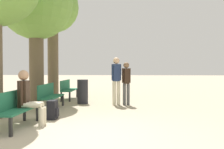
% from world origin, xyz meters
% --- Properties ---
extents(ground_plane, '(80.00, 80.00, 0.00)m').
position_xyz_m(ground_plane, '(0.00, 0.00, 0.00)').
color(ground_plane, tan).
extents(bench_row_0, '(0.43, 1.56, 0.83)m').
position_xyz_m(bench_row_0, '(-1.58, 0.55, 0.48)').
color(bench_row_0, '#1E6042').
rests_on(bench_row_0, ground_plane).
extents(bench_row_1, '(0.43, 1.56, 0.83)m').
position_xyz_m(bench_row_1, '(-1.58, 3.09, 0.48)').
color(bench_row_1, '#1E6042').
rests_on(bench_row_1, ground_plane).
extents(bench_row_2, '(0.43, 1.56, 0.83)m').
position_xyz_m(bench_row_2, '(-1.58, 5.63, 0.48)').
color(bench_row_2, '#1E6042').
rests_on(bench_row_2, ground_plane).
extents(tree_row_1, '(2.84, 2.84, 5.30)m').
position_xyz_m(tree_row_1, '(-2.57, 4.63, 3.79)').
color(tree_row_1, brown).
rests_on(tree_row_1, ground_plane).
extents(tree_row_2, '(2.46, 2.46, 5.50)m').
position_xyz_m(tree_row_2, '(-2.57, 6.83, 4.12)').
color(tree_row_2, brown).
rests_on(tree_row_2, ground_plane).
extents(person_seated, '(0.63, 0.36, 1.30)m').
position_xyz_m(person_seated, '(-1.36, 0.80, 0.68)').
color(person_seated, beige).
rests_on(person_seated, ground_plane).
extents(backpack, '(0.26, 0.34, 0.50)m').
position_xyz_m(backpack, '(-1.00, 1.53, 0.25)').
color(backpack, black).
rests_on(backpack, ground_plane).
extents(pedestrian_near, '(0.32, 0.26, 1.56)m').
position_xyz_m(pedestrian_near, '(0.94, 4.10, 0.89)').
color(pedestrian_near, '#4C4C4C').
rests_on(pedestrian_near, ground_plane).
extents(pedestrian_mid, '(0.35, 0.27, 1.73)m').
position_xyz_m(pedestrian_mid, '(0.58, 4.10, 0.99)').
color(pedestrian_mid, beige).
rests_on(pedestrian_mid, ground_plane).
extents(trash_bin, '(0.41, 0.41, 0.91)m').
position_xyz_m(trash_bin, '(-0.71, 4.40, 0.46)').
color(trash_bin, '#232328').
rests_on(trash_bin, ground_plane).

